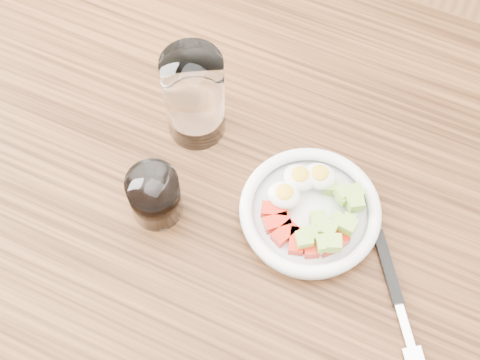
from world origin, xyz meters
name	(u,v)px	position (x,y,z in m)	size (l,w,h in m)	color
ground	(242,336)	(0.00, 0.00, 0.00)	(4.00, 4.00, 0.00)	brown
dining_table	(243,227)	(0.00, 0.00, 0.67)	(1.50, 0.90, 0.77)	brown
bowl	(311,210)	(0.09, 0.01, 0.79)	(0.19, 0.19, 0.05)	white
fork	(394,288)	(0.23, -0.04, 0.77)	(0.14, 0.19, 0.01)	black
water_glass	(194,97)	(-0.11, 0.08, 0.85)	(0.09, 0.09, 0.15)	white
coffee_glass	(155,196)	(-0.10, -0.06, 0.81)	(0.07, 0.07, 0.08)	white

